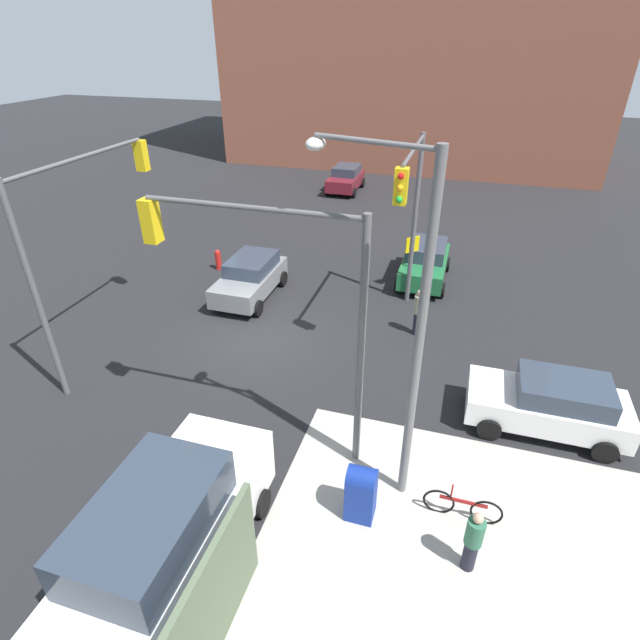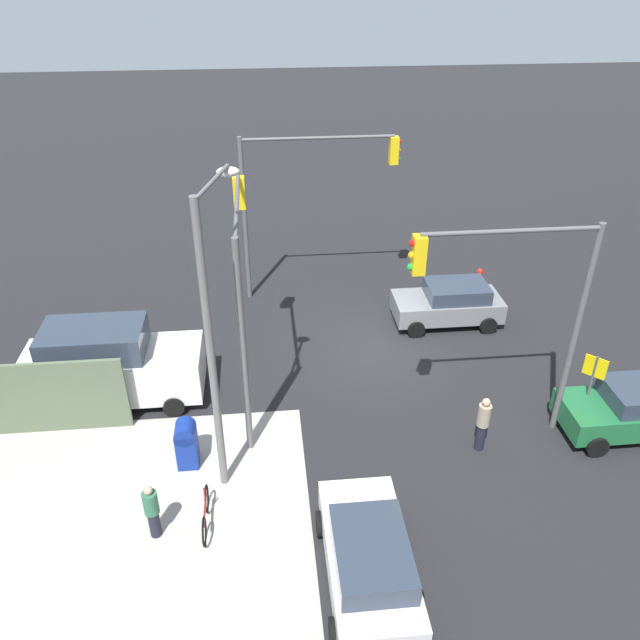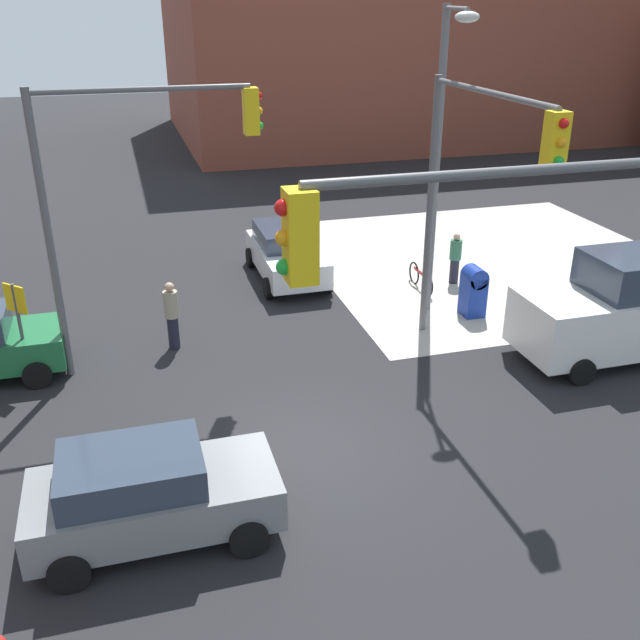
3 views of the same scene
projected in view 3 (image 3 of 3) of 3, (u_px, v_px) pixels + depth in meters
The scene contains 15 objects.
ground_plane at pixel (303, 449), 14.06m from camera, with size 120.00×120.00×0.00m, color black.
sidewalk_corner at pixel (492, 260), 24.19m from camera, with size 12.00×12.00×0.01m, color #ADA89E.
building_warehouse_north at pixel (428, 32), 45.63m from camera, with size 32.00×18.00×12.27m.
traffic_signal_nw_corner at pixel (130, 176), 15.44m from camera, with size 4.92×0.36×6.50m.
traffic_signal_se_corner at pixel (564, 306), 8.74m from camera, with size 6.00×0.36×6.50m.
traffic_signal_ne_corner at pixel (472, 174), 15.46m from camera, with size 0.36×5.29×6.50m.
street_lamp_corner at pixel (440, 145), 18.16m from camera, with size 0.99×2.60×8.00m.
warning_sign_two_way at pixel (18, 316), 15.91m from camera, with size 0.48×0.48×2.40m.
mailbox_blue at pixel (473, 290), 19.68m from camera, with size 0.56×0.64×1.43m.
sedan_gray at pixel (149, 493), 11.48m from camera, with size 3.99×2.02×1.62m.
hatchback_white at pixel (286, 253), 22.28m from camera, with size 2.02×4.14×1.62m.
van_white_delivery at pixel (631, 306), 17.29m from camera, with size 5.40×2.32×2.62m.
pedestrian_crossing at pixel (455, 258), 21.90m from camera, with size 0.36×0.36×1.61m.
pedestrian_waiting at pixel (172, 314), 17.73m from camera, with size 0.36×0.36×1.77m.
bicycle_leaning_on_fence at pixel (421, 278), 21.62m from camera, with size 0.05×1.75×0.97m.
Camera 3 is at (-2.89, -11.40, 8.12)m, focal length 40.00 mm.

